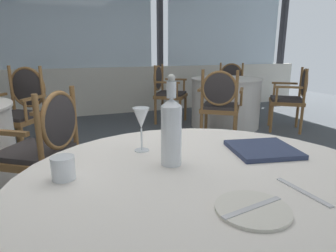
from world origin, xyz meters
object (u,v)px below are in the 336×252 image
side_plate (253,209)px  dining_chair_1_2 (293,94)px  menu_book (263,149)px  dining_chair_1_0 (166,89)px  dining_chair_1_3 (230,84)px  dining_chair_1_1 (220,101)px  wine_glass (141,120)px  water_bottle (171,129)px  water_tumbler (63,168)px  dining_chair_0_1 (45,143)px  dining_chair_0_2 (22,105)px

side_plate → dining_chair_1_2: bearing=44.4°
menu_book → dining_chair_1_0: (0.87, 3.46, -0.20)m
dining_chair_1_2 → dining_chair_1_3: dining_chair_1_3 is taller
side_plate → dining_chair_1_1: dining_chair_1_1 is taller
dining_chair_1_2 → dining_chair_1_3: size_ratio=0.99×
side_plate → dining_chair_1_2: 3.86m
side_plate → menu_book: (0.34, 0.39, 0.01)m
wine_glass → dining_chair_1_1: 2.49m
water_bottle → water_tumbler: 0.40m
water_bottle → dining_chair_1_1: (1.49, 2.11, -0.33)m
water_bottle → water_tumbler: bearing=178.5°
water_bottle → dining_chair_0_1: size_ratio=0.37×
dining_chair_1_1 → dining_chair_1_3: size_ratio=1.02×
dining_chair_1_0 → dining_chair_1_3: (1.34, 0.19, -0.00)m
side_plate → dining_chair_1_3: dining_chair_1_3 is taller
menu_book → dining_chair_0_1: size_ratio=0.29×
dining_chair_1_0 → dining_chair_1_2: (1.54, -1.15, -0.01)m
wine_glass → water_tumbler: wine_glass is taller
dining_chair_1_2 → dining_chair_1_0: bearing=0.0°
dining_chair_0_1 → dining_chair_1_1: dining_chair_1_1 is taller
dining_chair_0_1 → dining_chair_1_2: 3.53m
dining_chair_1_3 → dining_chair_1_0: bearing=-45.0°
dining_chair_0_1 → dining_chair_1_0: size_ratio=0.99×
dining_chair_1_3 → dining_chair_1_2: bearing=45.0°
menu_book → dining_chair_0_2: (-1.16, 2.58, -0.18)m
dining_chair_1_0 → dining_chair_1_1: (0.19, -1.34, 0.00)m
water_tumbler → dining_chair_1_0: 3.84m
dining_chair_0_1 → dining_chair_1_3: (3.13, 2.53, -0.00)m
dining_chair_1_0 → dining_chair_1_1: 1.36m
wine_glass → dining_chair_0_1: 1.07m
wine_glass → dining_chair_1_2: 3.60m
water_tumbler → dining_chair_0_1: size_ratio=0.09×
water_bottle → menu_book: 0.44m
water_tumbler → dining_chair_0_2: bearing=97.6°
dining_chair_0_1 → dining_chair_1_0: bearing=-92.3°
water_tumbler → side_plate: bearing=-40.7°
water_bottle → dining_chair_1_0: bearing=69.4°
dining_chair_0_2 → dining_chair_1_0: (2.03, 0.88, -0.03)m
dining_chair_0_1 → dining_chair_1_3: dining_chair_1_3 is taller
water_bottle → water_tumbler: (-0.39, 0.01, -0.10)m
water_tumbler → menu_book: water_tumbler is taller
water_tumbler → dining_chair_1_3: (3.03, 3.63, -0.24)m
dining_chair_1_2 → water_tumbler: bearing=72.1°
wine_glass → dining_chair_1_0: (1.36, 3.26, -0.33)m
side_plate → water_bottle: (-0.08, 0.40, 0.13)m
side_plate → dining_chair_0_1: bearing=110.6°
side_plate → menu_book: size_ratio=0.79×
dining_chair_0_1 → dining_chair_0_2: 1.48m
water_tumbler → dining_chair_1_2: size_ratio=0.09×
wine_glass → dining_chair_0_1: (-0.42, 0.92, -0.34)m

